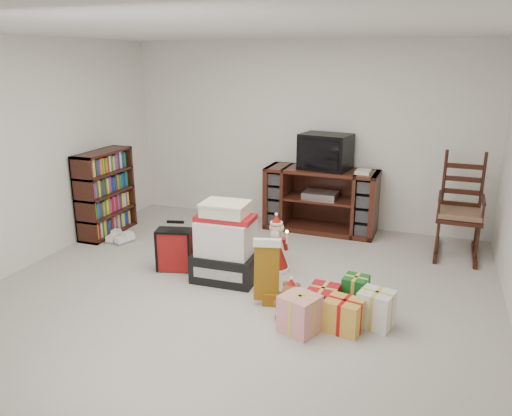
{
  "coord_description": "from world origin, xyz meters",
  "views": [
    {
      "loc": [
        1.72,
        -4.18,
        2.26
      ],
      "look_at": [
        -0.02,
        0.6,
        0.73
      ],
      "focal_mm": 35.0,
      "sensor_mm": 36.0,
      "label": 1
    }
  ],
  "objects_px": {
    "bookshelf": "(106,194)",
    "gift_cluster": "(341,308)",
    "red_suitcase": "(175,250)",
    "sneaker_pair": "(119,238)",
    "rocking_chair": "(459,218)",
    "crt_television": "(326,152)",
    "teddy_bear": "(291,303)",
    "mrs_claus_figurine": "(224,231)",
    "tv_stand": "(321,200)",
    "santa_figurine": "(276,249)",
    "gift_pile": "(226,247)"
  },
  "relations": [
    {
      "from": "rocking_chair",
      "to": "crt_television",
      "type": "relative_size",
      "value": 1.8
    },
    {
      "from": "gift_cluster",
      "to": "santa_figurine",
      "type": "bearing_deg",
      "value": 134.95
    },
    {
      "from": "santa_figurine",
      "to": "rocking_chair",
      "type": "bearing_deg",
      "value": 33.45
    },
    {
      "from": "santa_figurine",
      "to": "mrs_claus_figurine",
      "type": "height_order",
      "value": "santa_figurine"
    },
    {
      "from": "gift_pile",
      "to": "tv_stand",
      "type": "bearing_deg",
      "value": 71.54
    },
    {
      "from": "sneaker_pair",
      "to": "santa_figurine",
      "type": "bearing_deg",
      "value": 0.92
    },
    {
      "from": "bookshelf",
      "to": "crt_television",
      "type": "distance_m",
      "value": 2.96
    },
    {
      "from": "gift_pile",
      "to": "mrs_claus_figurine",
      "type": "bearing_deg",
      "value": 113.45
    },
    {
      "from": "sneaker_pair",
      "to": "tv_stand",
      "type": "bearing_deg",
      "value": 35.16
    },
    {
      "from": "red_suitcase",
      "to": "sneaker_pair",
      "type": "height_order",
      "value": "red_suitcase"
    },
    {
      "from": "teddy_bear",
      "to": "sneaker_pair",
      "type": "relative_size",
      "value": 1.07
    },
    {
      "from": "santa_figurine",
      "to": "crt_television",
      "type": "relative_size",
      "value": 0.92
    },
    {
      "from": "teddy_bear",
      "to": "mrs_claus_figurine",
      "type": "relative_size",
      "value": 0.6
    },
    {
      "from": "bookshelf",
      "to": "sneaker_pair",
      "type": "distance_m",
      "value": 0.64
    },
    {
      "from": "tv_stand",
      "to": "bookshelf",
      "type": "distance_m",
      "value": 2.87
    },
    {
      "from": "sneaker_pair",
      "to": "crt_television",
      "type": "height_order",
      "value": "crt_television"
    },
    {
      "from": "teddy_bear",
      "to": "crt_television",
      "type": "bearing_deg",
      "value": 96.22
    },
    {
      "from": "rocking_chair",
      "to": "santa_figurine",
      "type": "distance_m",
      "value": 2.27
    },
    {
      "from": "santa_figurine",
      "to": "sneaker_pair",
      "type": "xyz_separation_m",
      "value": [
        -2.16,
        0.16,
        -0.2
      ]
    },
    {
      "from": "tv_stand",
      "to": "rocking_chair",
      "type": "xyz_separation_m",
      "value": [
        1.73,
        -0.25,
        0.01
      ]
    },
    {
      "from": "sneaker_pair",
      "to": "gift_cluster",
      "type": "distance_m",
      "value": 3.23
    },
    {
      "from": "gift_cluster",
      "to": "teddy_bear",
      "type": "bearing_deg",
      "value": -169.38
    },
    {
      "from": "rocking_chair",
      "to": "red_suitcase",
      "type": "xyz_separation_m",
      "value": [
        -2.93,
        -1.63,
        -0.19
      ]
    },
    {
      "from": "santa_figurine",
      "to": "gift_cluster",
      "type": "height_order",
      "value": "santa_figurine"
    },
    {
      "from": "teddy_bear",
      "to": "crt_television",
      "type": "distance_m",
      "value": 2.68
    },
    {
      "from": "sneaker_pair",
      "to": "mrs_claus_figurine",
      "type": "bearing_deg",
      "value": 16.07
    },
    {
      "from": "gift_pile",
      "to": "teddy_bear",
      "type": "xyz_separation_m",
      "value": [
        0.88,
        -0.57,
        -0.21
      ]
    },
    {
      "from": "gift_pile",
      "to": "teddy_bear",
      "type": "relative_size",
      "value": 2.34
    },
    {
      "from": "bookshelf",
      "to": "sneaker_pair",
      "type": "bearing_deg",
      "value": -35.62
    },
    {
      "from": "rocking_chair",
      "to": "mrs_claus_figurine",
      "type": "distance_m",
      "value": 2.82
    },
    {
      "from": "bookshelf",
      "to": "mrs_claus_figurine",
      "type": "height_order",
      "value": "bookshelf"
    },
    {
      "from": "teddy_bear",
      "to": "mrs_claus_figurine",
      "type": "xyz_separation_m",
      "value": [
        -1.27,
        1.4,
        0.07
      ]
    },
    {
      "from": "gift_cluster",
      "to": "crt_television",
      "type": "relative_size",
      "value": 1.3
    },
    {
      "from": "rocking_chair",
      "to": "teddy_bear",
      "type": "height_order",
      "value": "rocking_chair"
    },
    {
      "from": "mrs_claus_figurine",
      "to": "gift_cluster",
      "type": "distance_m",
      "value": 2.16
    },
    {
      "from": "mrs_claus_figurine",
      "to": "sneaker_pair",
      "type": "xyz_separation_m",
      "value": [
        -1.35,
        -0.26,
        -0.18
      ]
    },
    {
      "from": "tv_stand",
      "to": "gift_cluster",
      "type": "relative_size",
      "value": 1.64
    },
    {
      "from": "rocking_chair",
      "to": "sneaker_pair",
      "type": "bearing_deg",
      "value": -163.54
    },
    {
      "from": "bookshelf",
      "to": "crt_television",
      "type": "bearing_deg",
      "value": 22.65
    },
    {
      "from": "bookshelf",
      "to": "gift_cluster",
      "type": "distance_m",
      "value": 3.65
    },
    {
      "from": "tv_stand",
      "to": "red_suitcase",
      "type": "relative_size",
      "value": 2.71
    },
    {
      "from": "teddy_bear",
      "to": "sneaker_pair",
      "type": "height_order",
      "value": "teddy_bear"
    },
    {
      "from": "bookshelf",
      "to": "teddy_bear",
      "type": "height_order",
      "value": "bookshelf"
    },
    {
      "from": "teddy_bear",
      "to": "mrs_claus_figurine",
      "type": "bearing_deg",
      "value": 132.13
    },
    {
      "from": "santa_figurine",
      "to": "sneaker_pair",
      "type": "distance_m",
      "value": 2.17
    },
    {
      "from": "teddy_bear",
      "to": "tv_stand",
      "type": "bearing_deg",
      "value": 97.03
    },
    {
      "from": "gift_pile",
      "to": "crt_television",
      "type": "height_order",
      "value": "crt_television"
    },
    {
      "from": "teddy_bear",
      "to": "santa_figurine",
      "type": "relative_size",
      "value": 0.55
    },
    {
      "from": "rocking_chair",
      "to": "santa_figurine",
      "type": "relative_size",
      "value": 1.95
    },
    {
      "from": "gift_cluster",
      "to": "tv_stand",
      "type": "bearing_deg",
      "value": 107.27
    }
  ]
}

